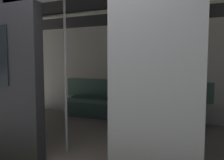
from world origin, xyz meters
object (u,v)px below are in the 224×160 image
object	(u,v)px
train_car	(108,48)
bench_seat	(129,106)
book	(110,99)
grab_pole_door	(65,76)
person_seated	(127,92)
handbag	(149,98)

from	to	relation	value
train_car	bench_seat	bearing A→B (deg)	-92.97
bench_seat	book	world-z (taller)	book
book	grab_pole_door	bearing A→B (deg)	67.91
person_seated	book	size ratio (longest dim) A/B	5.35
person_seated	book	distance (m)	0.52
handbag	book	xyz separation A→B (m)	(0.93, -0.06, -0.07)
bench_seat	person_seated	xyz separation A→B (m)	(0.03, 0.05, 0.33)
handbag	grab_pole_door	bearing A→B (deg)	66.17
grab_pole_door	handbag	bearing A→B (deg)	-113.83
person_seated	grab_pole_door	xyz separation A→B (m)	(0.37, 1.85, 0.43)
person_seated	handbag	size ratio (longest dim) A/B	4.52
handbag	grab_pole_door	xyz separation A→B (m)	(0.85, 1.93, 0.57)
person_seated	book	world-z (taller)	person_seated
train_car	grab_pole_door	xyz separation A→B (m)	(0.35, 0.80, -0.45)
train_car	person_seated	xyz separation A→B (m)	(-0.03, -1.06, -0.89)
grab_pole_door	book	bearing A→B (deg)	-87.73
train_car	book	bearing A→B (deg)	-70.51
bench_seat	person_seated	world-z (taller)	person_seated
bench_seat	person_seated	size ratio (longest dim) A/B	2.66
handbag	grab_pole_door	distance (m)	2.19
handbag	grab_pole_door	size ratio (longest dim) A/B	0.12
train_car	handbag	size ratio (longest dim) A/B	24.62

